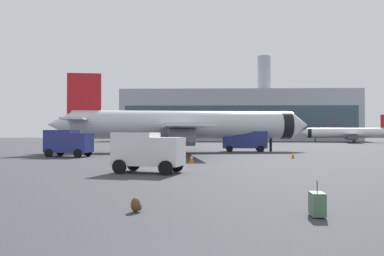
{
  "coord_description": "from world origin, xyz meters",
  "views": [
    {
      "loc": [
        -0.0,
        -4.59,
        2.55
      ],
      "look_at": [
        -0.94,
        27.81,
        3.0
      ],
      "focal_mm": 34.98,
      "sensor_mm": 36.0,
      "label": 1
    }
  ],
  "objects_px": {
    "airplane_at_gate": "(184,125)",
    "safety_cone_near": "(293,155)",
    "rolling_suitcase": "(317,204)",
    "safety_cone_far": "(113,150)",
    "service_truck": "(68,142)",
    "safety_cone_outer": "(80,150)",
    "airplane_taxiing": "(349,133)",
    "fuel_truck": "(244,139)",
    "cargo_van": "(148,150)",
    "traveller_backpack": "(136,205)",
    "safety_cone_mid": "(192,158)"
  },
  "relations": [
    {
      "from": "safety_cone_far",
      "to": "fuel_truck",
      "type": "bearing_deg",
      "value": 9.1
    },
    {
      "from": "cargo_van",
      "to": "safety_cone_mid",
      "type": "relative_size",
      "value": 5.79
    },
    {
      "from": "safety_cone_mid",
      "to": "traveller_backpack",
      "type": "relative_size",
      "value": 1.71
    },
    {
      "from": "safety_cone_mid",
      "to": "traveller_backpack",
      "type": "height_order",
      "value": "safety_cone_mid"
    },
    {
      "from": "airplane_taxiing",
      "to": "safety_cone_far",
      "type": "relative_size",
      "value": 35.64
    },
    {
      "from": "airplane_taxiing",
      "to": "cargo_van",
      "type": "height_order",
      "value": "airplane_taxiing"
    },
    {
      "from": "service_truck",
      "to": "cargo_van",
      "type": "xyz_separation_m",
      "value": [
        10.99,
        -16.0,
        -0.16
      ]
    },
    {
      "from": "fuel_truck",
      "to": "safety_cone_far",
      "type": "height_order",
      "value": "fuel_truck"
    },
    {
      "from": "airplane_at_gate",
      "to": "airplane_taxiing",
      "type": "height_order",
      "value": "airplane_at_gate"
    },
    {
      "from": "safety_cone_far",
      "to": "airplane_taxiing",
      "type": "bearing_deg",
      "value": 46.45
    },
    {
      "from": "safety_cone_far",
      "to": "cargo_van",
      "type": "bearing_deg",
      "value": -71.6
    },
    {
      "from": "cargo_van",
      "to": "rolling_suitcase",
      "type": "relative_size",
      "value": 4.32
    },
    {
      "from": "safety_cone_far",
      "to": "airplane_at_gate",
      "type": "bearing_deg",
      "value": 11.39
    },
    {
      "from": "airplane_at_gate",
      "to": "safety_cone_far",
      "type": "xyz_separation_m",
      "value": [
        -9.31,
        -1.88,
        -3.31
      ]
    },
    {
      "from": "safety_cone_outer",
      "to": "safety_cone_far",
      "type": "bearing_deg",
      "value": 38.57
    },
    {
      "from": "service_truck",
      "to": "safety_cone_far",
      "type": "height_order",
      "value": "service_truck"
    },
    {
      "from": "safety_cone_outer",
      "to": "rolling_suitcase",
      "type": "distance_m",
      "value": 39.54
    },
    {
      "from": "airplane_at_gate",
      "to": "airplane_taxiing",
      "type": "distance_m",
      "value": 67.84
    },
    {
      "from": "service_truck",
      "to": "cargo_van",
      "type": "height_order",
      "value": "service_truck"
    },
    {
      "from": "safety_cone_mid",
      "to": "safety_cone_outer",
      "type": "bearing_deg",
      "value": 134.9
    },
    {
      "from": "safety_cone_outer",
      "to": "traveller_backpack",
      "type": "distance_m",
      "value": 36.71
    },
    {
      "from": "rolling_suitcase",
      "to": "safety_cone_far",
      "type": "bearing_deg",
      "value": 112.31
    },
    {
      "from": "service_truck",
      "to": "fuel_truck",
      "type": "xyz_separation_m",
      "value": [
        20.23,
        11.92,
        0.16
      ]
    },
    {
      "from": "service_truck",
      "to": "safety_cone_far",
      "type": "distance_m",
      "value": 9.56
    },
    {
      "from": "cargo_van",
      "to": "safety_cone_far",
      "type": "bearing_deg",
      "value": 108.4
    },
    {
      "from": "service_truck",
      "to": "traveller_backpack",
      "type": "bearing_deg",
      "value": -66.05
    },
    {
      "from": "cargo_van",
      "to": "safety_cone_outer",
      "type": "bearing_deg",
      "value": 117.78
    },
    {
      "from": "cargo_van",
      "to": "rolling_suitcase",
      "type": "bearing_deg",
      "value": -60.42
    },
    {
      "from": "safety_cone_outer",
      "to": "airplane_at_gate",
      "type": "bearing_deg",
      "value": 19.9
    },
    {
      "from": "safety_cone_far",
      "to": "traveller_backpack",
      "type": "relative_size",
      "value": 1.48
    },
    {
      "from": "airplane_at_gate",
      "to": "cargo_van",
      "type": "distance_m",
      "value": 27.09
    },
    {
      "from": "service_truck",
      "to": "safety_cone_outer",
      "type": "xyz_separation_m",
      "value": [
        -0.79,
        6.37,
        -1.21
      ]
    },
    {
      "from": "safety_cone_outer",
      "to": "traveller_backpack",
      "type": "relative_size",
      "value": 1.69
    },
    {
      "from": "airplane_taxiing",
      "to": "safety_cone_near",
      "type": "height_order",
      "value": "airplane_taxiing"
    },
    {
      "from": "airplane_at_gate",
      "to": "safety_cone_near",
      "type": "xyz_separation_m",
      "value": [
        11.77,
        -12.6,
        -3.32
      ]
    },
    {
      "from": "airplane_at_gate",
      "to": "safety_cone_mid",
      "type": "distance_m",
      "value": 19.38
    },
    {
      "from": "safety_cone_far",
      "to": "traveller_backpack",
      "type": "bearing_deg",
      "value": -75.24
    },
    {
      "from": "safety_cone_far",
      "to": "safety_cone_outer",
      "type": "height_order",
      "value": "safety_cone_outer"
    },
    {
      "from": "safety_cone_near",
      "to": "traveller_backpack",
      "type": "xyz_separation_m",
      "value": [
        -11.34,
        -26.28,
        -0.11
      ]
    },
    {
      "from": "safety_cone_far",
      "to": "safety_cone_near",
      "type": "bearing_deg",
      "value": -26.96
    },
    {
      "from": "cargo_van",
      "to": "fuel_truck",
      "type": "bearing_deg",
      "value": 71.7
    },
    {
      "from": "fuel_truck",
      "to": "safety_cone_far",
      "type": "xyz_separation_m",
      "value": [
        -17.58,
        -2.82,
        -1.42
      ]
    },
    {
      "from": "service_truck",
      "to": "fuel_truck",
      "type": "bearing_deg",
      "value": 30.52
    },
    {
      "from": "airplane_at_gate",
      "to": "safety_cone_near",
      "type": "distance_m",
      "value": 17.56
    },
    {
      "from": "airplane_taxiing",
      "to": "safety_cone_far",
      "type": "xyz_separation_m",
      "value": [
        -51.94,
        -54.63,
        -2.27
      ]
    },
    {
      "from": "airplane_at_gate",
      "to": "cargo_van",
      "type": "height_order",
      "value": "airplane_at_gate"
    },
    {
      "from": "fuel_truck",
      "to": "cargo_van",
      "type": "bearing_deg",
      "value": -108.3
    },
    {
      "from": "cargo_van",
      "to": "safety_cone_near",
      "type": "height_order",
      "value": "cargo_van"
    },
    {
      "from": "fuel_truck",
      "to": "safety_cone_outer",
      "type": "height_order",
      "value": "fuel_truck"
    },
    {
      "from": "airplane_at_gate",
      "to": "traveller_backpack",
      "type": "bearing_deg",
      "value": -89.36
    }
  ]
}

